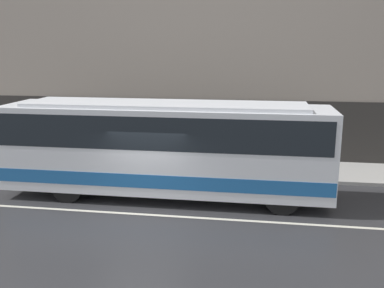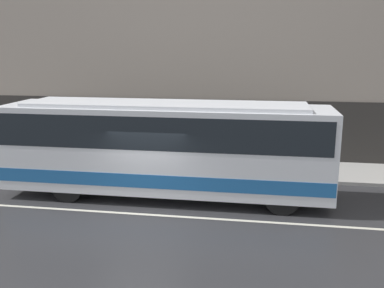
{
  "view_description": "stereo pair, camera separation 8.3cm",
  "coord_description": "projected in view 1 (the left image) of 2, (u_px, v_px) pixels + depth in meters",
  "views": [
    {
      "loc": [
        3.44,
        -12.1,
        5.09
      ],
      "look_at": [
        1.26,
        1.78,
        1.9
      ],
      "focal_mm": 40.0,
      "sensor_mm": 36.0,
      "label": 1
    },
    {
      "loc": [
        3.52,
        -12.09,
        5.09
      ],
      "look_at": [
        1.26,
        1.78,
        1.9
      ],
      "focal_mm": 40.0,
      "sensor_mm": 36.0,
      "label": 2
    }
  ],
  "objects": [
    {
      "name": "ground_plane",
      "position": [
        143.0,
        214.0,
        13.3
      ],
      "size": [
        60.0,
        60.0,
        0.0
      ],
      "primitive_type": "plane",
      "color": "#2D2D30"
    },
    {
      "name": "lane_stripe",
      "position": [
        143.0,
        214.0,
        13.3
      ],
      "size": [
        54.0,
        0.14,
        0.01
      ],
      "color": "beige",
      "rests_on": "ground_plane"
    },
    {
      "name": "sidewalk",
      "position": [
        177.0,
        165.0,
        18.59
      ],
      "size": [
        60.0,
        3.0,
        0.13
      ],
      "color": "#A09E99",
      "rests_on": "ground_plane"
    },
    {
      "name": "transit_bus",
      "position": [
        165.0,
        144.0,
        14.56
      ],
      "size": [
        11.06,
        2.49,
        3.29
      ],
      "color": "silver",
      "rests_on": "ground_plane"
    },
    {
      "name": "building_facade",
      "position": [
        183.0,
        23.0,
        18.83
      ],
      "size": [
        60.0,
        0.35,
        12.68
      ],
      "color": "gray",
      "rests_on": "ground_plane"
    }
  ]
}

